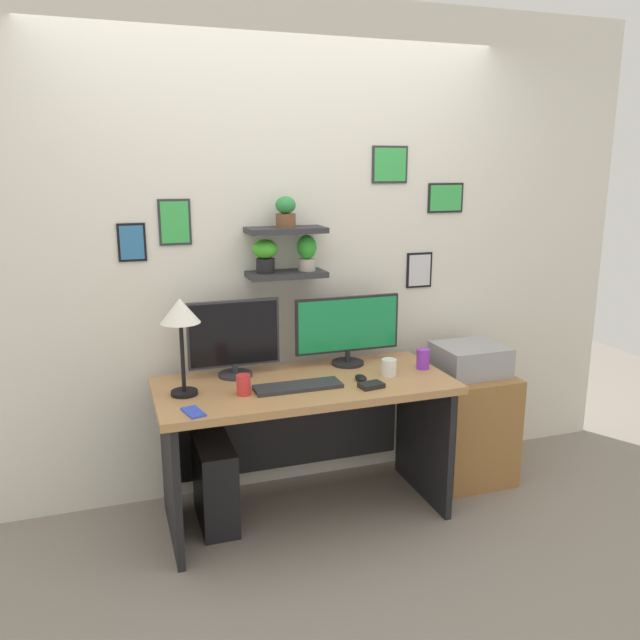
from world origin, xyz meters
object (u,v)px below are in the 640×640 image
at_px(desk_lamp, 180,318).
at_px(computer_tower_left, 215,484).
at_px(monitor_left, 234,338).
at_px(keyboard, 298,386).
at_px(scissors_tray, 371,385).
at_px(pen_cup, 244,385).
at_px(drawer_cabinet, 466,424).
at_px(coffee_mug, 389,367).
at_px(cell_phone, 193,412).
at_px(monitor_right, 348,328).
at_px(water_cup, 423,359).
at_px(desk, 302,417).
at_px(printer, 470,359).
at_px(computer_mouse, 361,378).

distance_m(desk_lamp, computer_tower_left, 0.92).
distance_m(monitor_left, keyboard, 0.44).
bearing_deg(scissors_tray, keyboard, 163.05).
bearing_deg(monitor_left, pen_cup, -93.51).
relative_size(monitor_left, computer_tower_left, 1.08).
xyz_separation_m(pen_cup, computer_tower_left, (-0.13, 0.15, -0.58)).
xyz_separation_m(keyboard, drawer_cabinet, (1.11, 0.20, -0.44)).
height_order(coffee_mug, scissors_tray, coffee_mug).
bearing_deg(computer_tower_left, scissors_tray, -18.53).
distance_m(cell_phone, coffee_mug, 1.07).
bearing_deg(coffee_mug, desk_lamp, 177.04).
height_order(cell_phone, computer_tower_left, cell_phone).
relative_size(monitor_left, monitor_right, 0.81).
bearing_deg(cell_phone, monitor_left, 44.63).
relative_size(monitor_left, desk_lamp, 1.02).
bearing_deg(monitor_left, monitor_right, 0.00).
bearing_deg(coffee_mug, monitor_right, 117.04).
bearing_deg(water_cup, drawer_cabinet, 17.34).
bearing_deg(desk_lamp, desk, 4.06).
relative_size(coffee_mug, printer, 0.24).
distance_m(drawer_cabinet, printer, 0.41).
distance_m(monitor_right, cell_phone, 1.05).
xyz_separation_m(desk, computer_tower_left, (-0.47, 0.01, -0.31)).
bearing_deg(monitor_right, computer_mouse, -97.36).
bearing_deg(monitor_right, scissors_tray, -94.04).
bearing_deg(monitor_left, coffee_mug, -18.82).
bearing_deg(keyboard, computer_tower_left, 160.15).
bearing_deg(water_cup, computer_mouse, -168.53).
distance_m(keyboard, pen_cup, 0.28).
bearing_deg(drawer_cabinet, computer_tower_left, -177.86).
distance_m(desk, monitor_left, 0.55).
xyz_separation_m(desk_lamp, scissors_tray, (0.90, -0.20, -0.37)).
bearing_deg(computer_mouse, keyboard, -178.71).
bearing_deg(cell_phone, computer_tower_left, 53.25).
bearing_deg(computer_mouse, printer, 14.34).
bearing_deg(computer_mouse, coffee_mug, 9.89).
xyz_separation_m(monitor_right, pen_cup, (-0.66, -0.30, -0.16)).
height_order(monitor_left, drawer_cabinet, monitor_left).
relative_size(monitor_left, coffee_mug, 5.39).
distance_m(coffee_mug, scissors_tray, 0.22).
relative_size(desk, drawer_cabinet, 2.34).
xyz_separation_m(keyboard, cell_phone, (-0.54, -0.16, -0.01)).
xyz_separation_m(monitor_left, computer_mouse, (0.60, -0.29, -0.19)).
distance_m(monitor_left, pen_cup, 0.34).
bearing_deg(keyboard, monitor_right, 38.32).
bearing_deg(cell_phone, desk_lamp, 77.82).
bearing_deg(desk, pen_cup, -157.97).
height_order(keyboard, water_cup, water_cup).
bearing_deg(pen_cup, water_cup, 5.01).
bearing_deg(scissors_tray, water_cup, 26.65).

